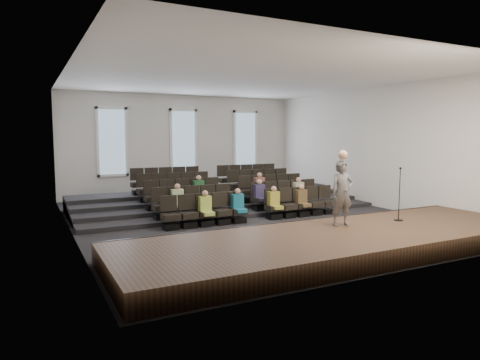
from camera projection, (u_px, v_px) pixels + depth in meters
name	position (u px, v px, depth m)	size (l,w,h in m)	color
ground	(248.00, 218.00, 15.57)	(14.00, 14.00, 0.00)	black
ceiling	(249.00, 78.00, 15.05)	(12.00, 14.00, 0.02)	white
wall_back	(183.00, 145.00, 21.54)	(12.00, 0.04, 5.00)	silver
wall_front	(404.00, 158.00, 9.08)	(12.00, 0.04, 5.00)	silver
wall_left	(69.00, 152.00, 12.60)	(0.04, 14.00, 5.00)	silver
wall_right	(374.00, 147.00, 18.02)	(0.04, 14.00, 5.00)	silver
stage	(341.00, 242.00, 11.02)	(11.80, 3.60, 0.50)	#46321E
stage_lip	(301.00, 229.00, 12.59)	(11.80, 0.06, 0.52)	black
risers	(214.00, 201.00, 18.36)	(11.80, 4.80, 0.60)	black
seating_rows	(230.00, 194.00, 16.86)	(6.80, 4.70, 1.67)	black
windows	(184.00, 141.00, 21.46)	(8.44, 0.10, 3.24)	white
audience	(248.00, 195.00, 15.72)	(5.45, 2.64, 1.10)	#B3C54F
speaker	(342.00, 193.00, 11.78)	(0.66, 0.43, 1.80)	#595654
mic_stand	(399.00, 205.00, 12.52)	(0.26, 0.26, 1.57)	black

